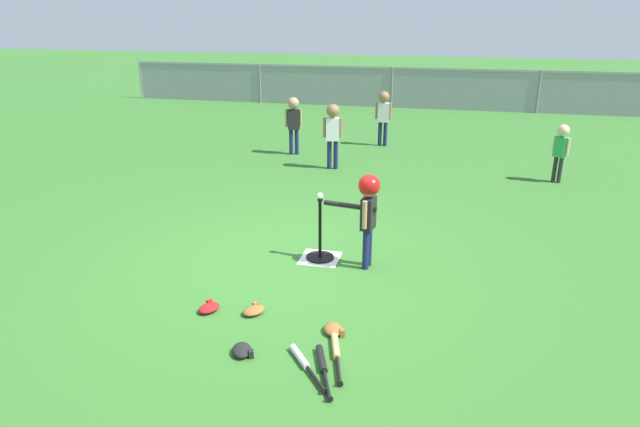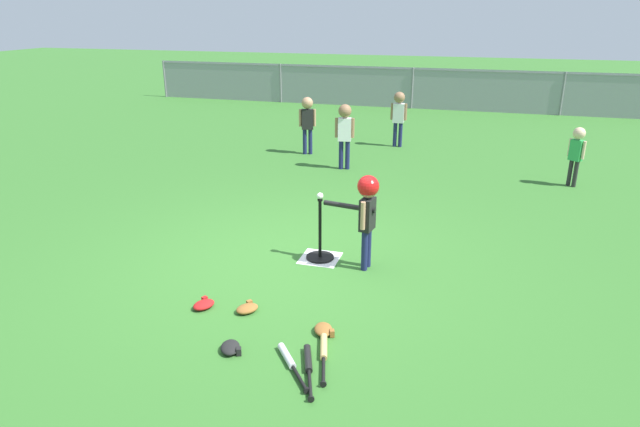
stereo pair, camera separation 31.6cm
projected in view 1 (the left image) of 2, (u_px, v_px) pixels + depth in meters
ground_plane at (287, 262)px, 6.22m from camera, size 60.00×60.00×0.00m
home_plate at (320, 258)px, 6.33m from camera, size 0.44×0.44×0.01m
batting_tee at (320, 249)px, 6.29m from camera, size 0.32×0.32×0.72m
baseball_on_tee at (320, 196)px, 6.07m from camera, size 0.07×0.07×0.07m
batter_child at (368, 202)px, 5.86m from camera, size 0.62×0.30×1.07m
fielder_near_right at (294, 118)px, 10.63m from camera, size 0.32×0.22×1.12m
fielder_near_left at (333, 128)px, 9.63m from camera, size 0.34×0.23×1.16m
fielder_deep_center at (561, 146)px, 8.91m from camera, size 0.23×0.21×0.96m
fielder_deep_left at (383, 111)px, 11.31m from camera, size 0.33×0.22×1.13m
spare_bat_silver at (303, 361)px, 4.43m from camera, size 0.44×0.53×0.06m
spare_bat_wood at (336, 351)px, 4.56m from camera, size 0.23×0.65×0.06m
spare_bat_black at (322, 364)px, 4.39m from camera, size 0.28×0.64×0.06m
glove_by_plate at (209, 308)px, 5.21m from camera, size 0.24×0.27×0.07m
glove_near_bats at (333, 329)px, 4.86m from camera, size 0.23×0.26×0.07m
glove_tossed_aside at (242, 350)px, 4.56m from camera, size 0.24×0.27×0.07m
glove_outfield_drop at (254, 310)px, 5.17m from camera, size 0.26×0.27×0.07m
outfield_fence at (392, 86)px, 15.83m from camera, size 16.06×0.06×1.15m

